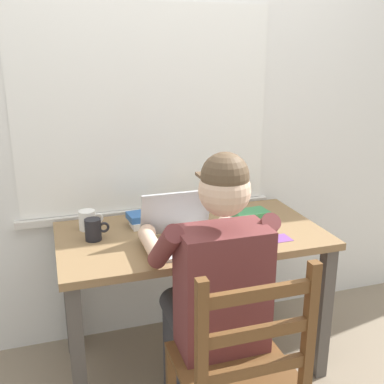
% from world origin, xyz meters
% --- Properties ---
extents(ground_plane, '(8.00, 8.00, 0.00)m').
position_xyz_m(ground_plane, '(0.00, 0.00, 0.00)').
color(ground_plane, gray).
extents(back_wall, '(6.00, 0.08, 2.60)m').
position_xyz_m(back_wall, '(-0.00, 0.42, 1.30)').
color(back_wall, silver).
rests_on(back_wall, ground).
extents(desk, '(1.27, 0.69, 0.74)m').
position_xyz_m(desk, '(0.00, 0.00, 0.63)').
color(desk, olive).
rests_on(desk, ground).
extents(seated_person, '(0.50, 0.60, 1.25)m').
position_xyz_m(seated_person, '(-0.04, -0.42, 0.69)').
color(seated_person, brown).
rests_on(seated_person, ground).
extents(wooden_chair, '(0.42, 0.42, 0.94)m').
position_xyz_m(wooden_chair, '(-0.04, -0.70, 0.46)').
color(wooden_chair, brown).
rests_on(wooden_chair, ground).
extents(laptop, '(0.33, 0.29, 0.23)m').
position_xyz_m(laptop, '(-0.09, -0.12, 0.79)').
color(laptop, '#ADAFB2').
rests_on(laptop, desk).
extents(computer_mouse, '(0.06, 0.10, 0.03)m').
position_xyz_m(computer_mouse, '(0.18, -0.14, 0.75)').
color(computer_mouse, black).
rests_on(computer_mouse, desk).
extents(coffee_mug_white, '(0.12, 0.08, 0.10)m').
position_xyz_m(coffee_mug_white, '(-0.47, 0.19, 0.79)').
color(coffee_mug_white, white).
rests_on(coffee_mug_white, desk).
extents(coffee_mug_dark, '(0.11, 0.08, 0.10)m').
position_xyz_m(coffee_mug_dark, '(-0.46, 0.05, 0.79)').
color(coffee_mug_dark, black).
rests_on(coffee_mug_dark, desk).
extents(book_stack_main, '(0.21, 0.14, 0.06)m').
position_xyz_m(book_stack_main, '(0.32, 0.05, 0.77)').
color(book_stack_main, white).
rests_on(book_stack_main, desk).
extents(book_stack_side, '(0.21, 0.14, 0.07)m').
position_xyz_m(book_stack_side, '(-0.18, 0.15, 0.77)').
color(book_stack_side, white).
rests_on(book_stack_side, desk).
extents(paper_pile_near_laptop, '(0.29, 0.24, 0.02)m').
position_xyz_m(paper_pile_near_laptop, '(-0.04, -0.12, 0.75)').
color(paper_pile_near_laptop, white).
rests_on(paper_pile_near_laptop, desk).
extents(paper_pile_back_corner, '(0.24, 0.24, 0.00)m').
position_xyz_m(paper_pile_back_corner, '(0.36, 0.08, 0.74)').
color(paper_pile_back_corner, silver).
rests_on(paper_pile_back_corner, desk).
extents(landscape_photo_print, '(0.13, 0.09, 0.00)m').
position_xyz_m(landscape_photo_print, '(0.36, -0.20, 0.74)').
color(landscape_photo_print, '#7A4293').
rests_on(landscape_photo_print, desk).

